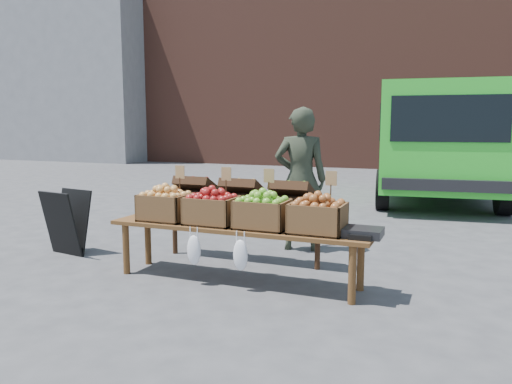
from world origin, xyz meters
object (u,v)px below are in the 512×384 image
at_px(delivery_van, 437,145).
at_px(vendor, 301,179).
at_px(crate_golden_apples, 166,207).
at_px(crate_green_apples, 318,218).
at_px(weighing_scale, 363,232).
at_px(back_table, 242,217).
at_px(crate_red_apples, 263,214).
at_px(crate_russet_pears, 212,210).
at_px(chalkboard_sign, 67,222).
at_px(display_bench, 237,254).

xyz_separation_m(delivery_van, vendor, (-1.38, -5.13, -0.26)).
height_order(crate_golden_apples, crate_green_apples, same).
height_order(crate_golden_apples, weighing_scale, crate_golden_apples).
xyz_separation_m(back_table, crate_red_apples, (0.54, -0.72, 0.19)).
height_order(vendor, crate_russet_pears, vendor).
distance_m(delivery_van, chalkboard_sign, 7.58).
distance_m(vendor, crate_russet_pears, 1.58).
xyz_separation_m(chalkboard_sign, weighing_scale, (3.61, -0.19, 0.21)).
bearing_deg(weighing_scale, vendor, 125.18).
bearing_deg(crate_russet_pears, chalkboard_sign, 174.78).
bearing_deg(crate_golden_apples, delivery_van, 70.14).
xyz_separation_m(delivery_van, crate_golden_apples, (-2.39, -6.63, -0.45)).
relative_size(crate_red_apples, weighing_scale, 1.47).
bearing_deg(display_bench, crate_green_apples, 0.00).
bearing_deg(delivery_van, back_table, -113.53).
bearing_deg(display_bench, chalkboard_sign, 175.39).
bearing_deg(crate_green_apples, weighing_scale, 0.00).
height_order(display_bench, crate_red_apples, crate_red_apples).
bearing_deg(crate_russet_pears, display_bench, 0.00).
distance_m(vendor, back_table, 0.98).
height_order(vendor, display_bench, vendor).
bearing_deg(crate_russet_pears, crate_green_apples, 0.00).
bearing_deg(display_bench, crate_russet_pears, 180.00).
height_order(display_bench, crate_golden_apples, crate_golden_apples).
height_order(vendor, weighing_scale, vendor).
relative_size(display_bench, crate_red_apples, 5.40).
height_order(back_table, crate_russet_pears, back_table).
bearing_deg(crate_red_apples, vendor, 93.10).
relative_size(chalkboard_sign, display_bench, 0.30).
relative_size(crate_russet_pears, weighing_scale, 1.47).
bearing_deg(vendor, chalkboard_sign, 11.60).
bearing_deg(back_table, crate_russet_pears, -90.78).
bearing_deg(crate_golden_apples, chalkboard_sign, 172.92).
height_order(display_bench, weighing_scale, weighing_scale).
distance_m(chalkboard_sign, crate_red_apples, 2.66).
bearing_deg(back_table, weighing_scale, -25.42).
xyz_separation_m(back_table, display_bench, (0.27, -0.72, -0.24)).
distance_m(delivery_van, vendor, 5.32).
xyz_separation_m(display_bench, crate_russet_pears, (-0.28, 0.00, 0.42)).
relative_size(chalkboard_sign, crate_green_apples, 1.59).
distance_m(crate_russet_pears, weighing_scale, 1.53).
xyz_separation_m(vendor, crate_golden_apples, (-1.02, -1.50, -0.18)).
relative_size(crate_russet_pears, crate_red_apples, 1.00).
distance_m(chalkboard_sign, crate_green_apples, 3.21).
bearing_deg(vendor, crate_red_apples, 77.58).
bearing_deg(weighing_scale, chalkboard_sign, 176.98).
distance_m(crate_russet_pears, crate_green_apples, 1.10).
bearing_deg(vendor, display_bench, 67.11).
bearing_deg(crate_red_apples, crate_golden_apples, 180.00).
bearing_deg(crate_red_apples, chalkboard_sign, 175.87).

